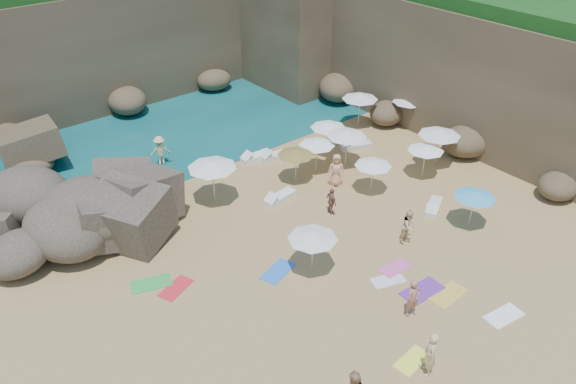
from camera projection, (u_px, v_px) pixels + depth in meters
ground at (296, 274)px, 24.73m from camera, size 120.00×120.00×0.00m
seawater at (53, 81)px, 44.38m from camera, size 120.00×120.00×0.00m
cliff_back at (93, 41)px, 40.04m from camera, size 44.00×8.00×8.00m
cliff_right at (435, 52)px, 38.02m from camera, size 8.00×30.00×8.00m
cliff_corner at (299, 20)px, 44.80m from camera, size 10.00×12.00×8.00m
rock_outcrop at (68, 234)px, 27.22m from camera, size 9.36×8.34×3.09m
parasol_0 at (212, 164)px, 28.53m from camera, size 2.56×2.56×2.42m
parasol_1 at (347, 134)px, 31.98m from camera, size 2.32×2.32×2.19m
parasol_2 at (360, 96)px, 36.50m from camera, size 2.36×2.36×2.23m
parasol_3 at (409, 100)px, 36.48m from camera, size 2.17×2.17×2.05m
parasol_4 at (328, 125)px, 33.27m from camera, size 2.14×2.14×2.03m
parasol_5 at (373, 163)px, 29.62m from camera, size 2.00×2.00×1.89m
parasol_6 at (296, 152)px, 30.54m from camera, size 2.06×2.06×1.95m
parasol_7 at (426, 148)px, 31.03m from camera, size 2.02×2.02×1.91m
parasol_8 at (317, 143)px, 31.50m from camera, size 2.06×2.06×1.94m
parasol_9 at (313, 235)px, 23.95m from camera, size 2.19×2.19×2.07m
parasol_10 at (475, 195)px, 26.93m from camera, size 2.04×2.04×1.93m
parasol_11 at (440, 132)px, 31.90m from camera, size 2.42×2.42×2.29m
lounger_0 at (257, 157)px, 33.52m from camera, size 2.00×0.72×0.31m
lounger_1 at (276, 156)px, 33.65m from camera, size 2.03×0.95×0.30m
lounger_2 at (344, 138)px, 35.67m from camera, size 2.05×0.86×0.31m
lounger_3 at (280, 197)px, 29.71m from camera, size 2.00×0.92×0.30m
lounger_4 at (356, 146)px, 34.72m from camera, size 2.09×1.34×0.31m
lounger_5 at (434, 207)px, 28.97m from camera, size 1.89×1.37×0.28m
towel_4 at (412, 360)px, 20.60m from camera, size 1.53×0.87×0.03m
towel_5 at (388, 280)px, 24.34m from camera, size 1.62×1.16×0.03m
towel_6 at (422, 291)px, 23.77m from camera, size 1.97×1.08×0.03m
towel_7 at (176, 288)px, 23.92m from camera, size 1.74×1.29×0.03m
towel_8 at (278, 271)px, 24.84m from camera, size 1.87×1.32×0.03m
towel_9 at (395, 268)px, 25.03m from camera, size 1.56×0.84×0.03m
towel_11 at (151, 284)px, 24.15m from camera, size 1.91×1.36×0.03m
towel_12 at (448, 295)px, 23.57m from camera, size 1.77×0.95×0.03m
towel_13 at (504, 316)px, 22.53m from camera, size 1.72×1.03×0.03m
person_stand_2 at (160, 151)px, 32.60m from camera, size 1.25×0.84×1.80m
person_stand_3 at (331, 201)px, 28.34m from camera, size 0.53×0.92×1.47m
person_stand_4 at (336, 170)px, 30.61m from camera, size 1.03×0.95×1.87m
person_stand_5 at (146, 226)px, 26.36m from camera, size 1.59×1.10×1.68m
person_stand_6 at (430, 354)px, 19.67m from camera, size 0.78×0.80×1.85m
person_lie_4 at (411, 311)px, 22.50m from camera, size 0.86×1.77×0.41m
person_lie_5 at (407, 236)px, 26.57m from camera, size 1.00×1.77×0.64m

